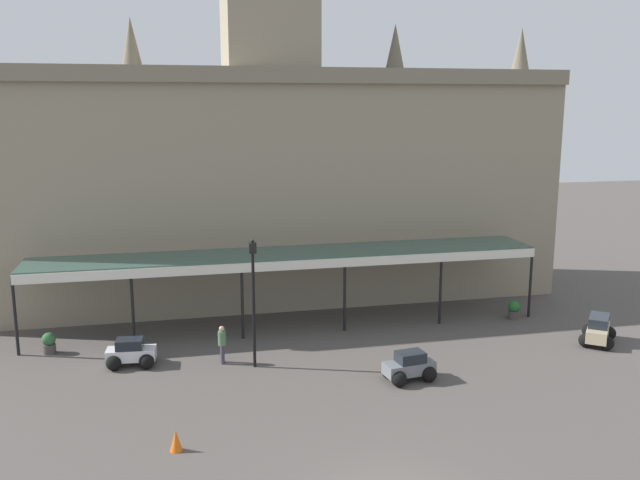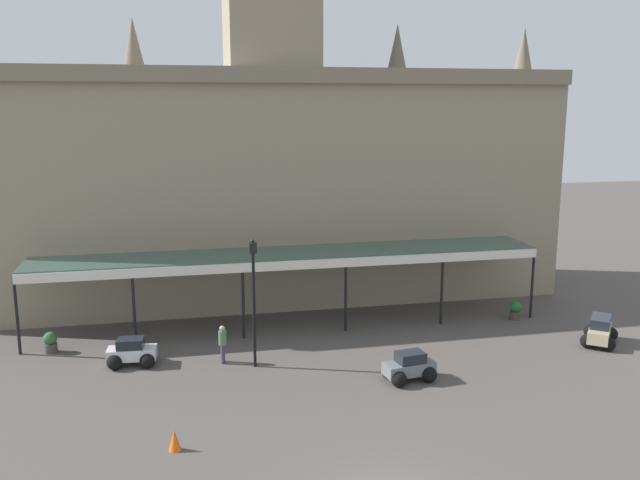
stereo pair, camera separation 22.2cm
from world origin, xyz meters
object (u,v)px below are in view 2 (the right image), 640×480
object	(u,v)px
car_beige_estate	(600,332)
pedestrian_beside_cars	(223,343)
planter_forecourt_centre	(515,310)
car_grey_sedan	(409,368)
victorian_lamppost	(254,290)
car_white_sedan	(132,354)
traffic_cone	(175,440)
planter_near_kerb	(50,342)

from	to	relation	value
car_beige_estate	pedestrian_beside_cars	world-z (taller)	pedestrian_beside_cars
car_beige_estate	planter_forecourt_centre	xyz separation A→B (m)	(-2.00, 4.24, -0.07)
car_grey_sedan	car_beige_estate	distance (m)	10.32
victorian_lamppost	planter_forecourt_centre	distance (m)	14.74
car_grey_sedan	pedestrian_beside_cars	xyz separation A→B (m)	(-7.21, 3.51, 0.41)
car_white_sedan	victorian_lamppost	size ratio (longest dim) A/B	0.38
car_beige_estate	traffic_cone	size ratio (longest dim) A/B	3.37
planter_forecourt_centre	car_white_sedan	bearing A→B (deg)	-173.19
car_white_sedan	car_beige_estate	bearing A→B (deg)	-5.29
pedestrian_beside_cars	car_grey_sedan	bearing A→B (deg)	-25.99
car_white_sedan	traffic_cone	world-z (taller)	car_white_sedan
car_grey_sedan	pedestrian_beside_cars	size ratio (longest dim) A/B	1.29
victorian_lamppost	planter_near_kerb	bearing A→B (deg)	157.54
car_white_sedan	car_beige_estate	distance (m)	21.21
pedestrian_beside_cars	traffic_cone	size ratio (longest dim) A/B	2.34
victorian_lamppost	car_grey_sedan	bearing A→B (deg)	-25.28
car_grey_sedan	victorian_lamppost	xyz separation A→B (m)	(-5.90, 2.79, 2.89)
car_white_sedan	traffic_cone	size ratio (longest dim) A/B	2.96
pedestrian_beside_cars	victorian_lamppost	xyz separation A→B (m)	(1.30, -0.72, 2.48)
planter_near_kerb	car_grey_sedan	bearing A→B (deg)	-23.61
victorian_lamppost	traffic_cone	size ratio (longest dim) A/B	7.74
car_grey_sedan	planter_forecourt_centre	distance (m)	10.30
pedestrian_beside_cars	traffic_cone	xyz separation A→B (m)	(-2.09, -7.26, -0.55)
car_white_sedan	car_beige_estate	xyz separation A→B (m)	(21.12, -1.95, 0.06)
car_grey_sedan	planter_forecourt_centre	bearing A→B (deg)	38.22
car_grey_sedan	traffic_cone	distance (m)	10.03
pedestrian_beside_cars	victorian_lamppost	size ratio (longest dim) A/B	0.30
car_grey_sedan	planter_near_kerb	size ratio (longest dim) A/B	2.24
victorian_lamppost	planter_near_kerb	distance (m)	9.92
car_white_sedan	victorian_lamppost	bearing A→B (deg)	-14.23
car_white_sedan	car_beige_estate	world-z (taller)	car_beige_estate
planter_near_kerb	planter_forecourt_centre	xyz separation A→B (m)	(22.77, -0.04, 0.00)
car_white_sedan	planter_near_kerb	distance (m)	4.33
car_grey_sedan	traffic_cone	bearing A→B (deg)	-158.05
planter_near_kerb	victorian_lamppost	bearing A→B (deg)	-22.46
victorian_lamppost	planter_near_kerb	world-z (taller)	victorian_lamppost
victorian_lamppost	planter_near_kerb	size ratio (longest dim) A/B	5.76
car_grey_sedan	car_beige_estate	xyz separation A→B (m)	(10.10, 2.13, 0.06)
traffic_cone	car_white_sedan	bearing A→B (deg)	102.41
car_beige_estate	pedestrian_beside_cars	xyz separation A→B (m)	(-17.30, 1.38, 0.34)
car_beige_estate	victorian_lamppost	world-z (taller)	victorian_lamppost
planter_near_kerb	traffic_cone	bearing A→B (deg)	-62.13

